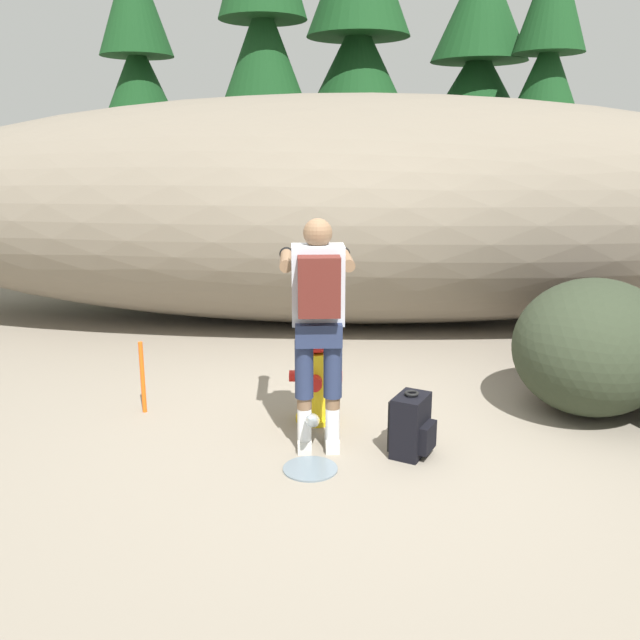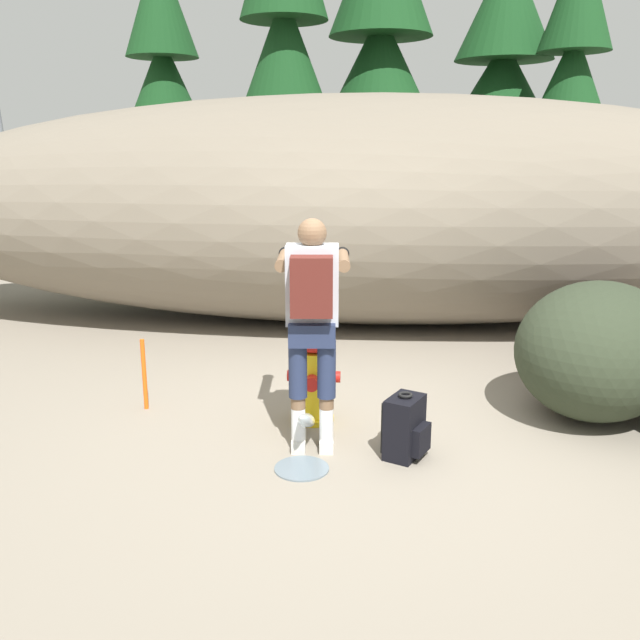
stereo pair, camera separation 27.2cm
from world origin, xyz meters
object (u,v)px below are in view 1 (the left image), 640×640
boulder_small (593,328)px  survey_stake (143,377)px  utility_worker (318,306)px  spare_backpack (411,426)px  boulder_large (593,346)px  fire_hydrant (316,381)px

boulder_small → survey_stake: size_ratio=1.90×
utility_worker → spare_backpack: bearing=-103.8°
boulder_large → boulder_small: size_ratio=1.27×
utility_worker → boulder_large: bearing=-74.8°
fire_hydrant → boulder_small: size_ratio=0.64×
spare_backpack → boulder_large: boulder_large is taller
boulder_large → boulder_small: bearing=70.1°
fire_hydrant → utility_worker: bearing=-85.5°
spare_backpack → boulder_small: boulder_small is taller
fire_hydrant → boulder_large: 2.27m
boulder_small → spare_backpack: bearing=-134.3°
fire_hydrant → utility_worker: utility_worker is taller
fire_hydrant → boulder_small: (2.63, 1.39, 0.08)m
utility_worker → boulder_small: 3.26m
spare_backpack → boulder_small: bearing=71.5°
utility_worker → fire_hydrant: bearing=0.0°
fire_hydrant → spare_backpack: bearing=-39.9°
fire_hydrant → survey_stake: (-1.42, 0.13, -0.03)m
boulder_large → utility_worker: bearing=-160.4°
fire_hydrant → spare_backpack: fire_hydrant is taller
fire_hydrant → survey_stake: size_ratio=1.21×
spare_backpack → utility_worker: bearing=-163.6°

